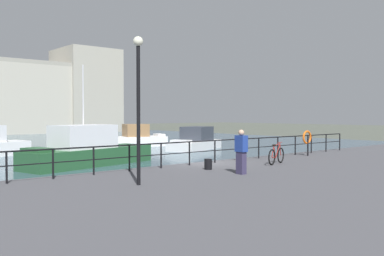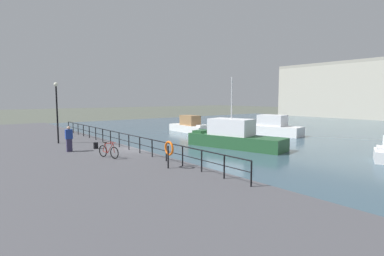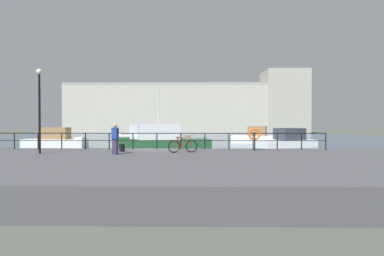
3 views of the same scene
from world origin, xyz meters
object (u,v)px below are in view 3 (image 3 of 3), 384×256
Objects in this scene: moored_green_narrowboat at (56,140)px; standing_person at (115,139)px; moored_blue_motorboat at (161,141)px; moored_cabin_cruiser at (287,140)px; moored_harbor_tender at (142,137)px; life_ring_stand at (255,135)px; harbor_building at (206,109)px; moored_white_yacht at (257,137)px; parked_bicycle at (183,146)px; mooring_bollard at (122,148)px; quay_lamp_post at (39,100)px.

moored_green_narrowboat is 22.36m from standing_person.
moored_blue_motorboat is 1.31× the size of moored_cabin_cruiser.
moored_harbor_tender reaches higher than life_ring_stand.
harbor_building is 41.13m from moored_white_yacht.
moored_harbor_tender is at bearing 89.13° from parked_bicycle.
parked_bicycle is (2.74, -13.39, 0.45)m from moored_blue_motorboat.
life_ring_stand is 8.45m from standing_person.
moored_green_narrowboat is 0.74× the size of moored_blue_motorboat.
moored_white_yacht is (-2.15, 7.33, 0.03)m from moored_cabin_cruiser.
moored_blue_motorboat is 1.36× the size of moored_white_yacht.
moored_cabin_cruiser reaches higher than parked_bicycle.
moored_white_yacht is 29.98m from standing_person.
mooring_bollard is (-6.70, -65.63, -5.18)m from harbor_building.
harbor_building is 67.92m from standing_person.
moored_green_narrowboat is (-18.32, -48.40, -5.67)m from harbor_building.
moored_cabin_cruiser is 24.77m from standing_person.
moored_harbor_tender is at bearing -102.82° from harbor_building.
parked_bicycle is 0.36× the size of quay_lamp_post.
parked_bicycle is at bearing -158.71° from standing_person.
moored_white_yacht is at bearing -81.49° from harbor_building.
quay_lamp_post reaches higher than moored_green_narrowboat.
harbor_building reaches higher than life_ring_stand.
moored_cabin_cruiser is 21.72m from parked_bicycle.
moored_blue_motorboat is at bearing -90.68° from standing_person.
mooring_bollard is (11.63, -17.23, 0.49)m from moored_green_narrowboat.
moored_harbor_tender is 23.70m from mooring_bollard.
standing_person is (-8.05, -2.60, -0.11)m from life_ring_stand.
life_ring_stand is 0.83× the size of standing_person.
harbor_building reaches higher than moored_green_narrowboat.
moored_white_yacht is at bearing -147.11° from moored_blue_motorboat.
life_ring_stand is at bearing -83.75° from moored_white_yacht.
moored_white_yacht reaches higher than moored_cabin_cruiser.
parked_bicycle is 3.90× the size of mooring_bollard.
life_ring_stand is 12.76m from quay_lamp_post.
moored_blue_motorboat is at bearing 120.75° from life_ring_stand.
moored_harbor_tender is at bearing -40.67° from moored_cabin_cruiser.
moored_green_narrowboat is at bearing -21.76° from moored_cabin_cruiser.
mooring_bollard is at bearing -99.72° from moored_white_yacht.
harbor_building is 66.48m from parked_bicycle.
moored_harbor_tender is at bearing 115.79° from life_ring_stand.
moored_cabin_cruiser is at bearing 68.50° from life_ring_stand.
moored_blue_motorboat is (-5.74, -52.84, -5.45)m from harbor_building.
moored_cabin_cruiser is (26.50, 0.78, 0.02)m from moored_green_narrowboat.
standing_person reaches higher than moored_white_yacht.
mooring_bollard is at bearing -95.83° from harbor_building.
moored_white_yacht reaches higher than parked_bicycle.
moored_blue_motorboat reaches higher than parked_bicycle.
moored_blue_motorboat is 12.83m from mooring_bollard.
moored_blue_motorboat is 14.65m from standing_person.
moored_blue_motorboat is 5.71× the size of standing_person.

